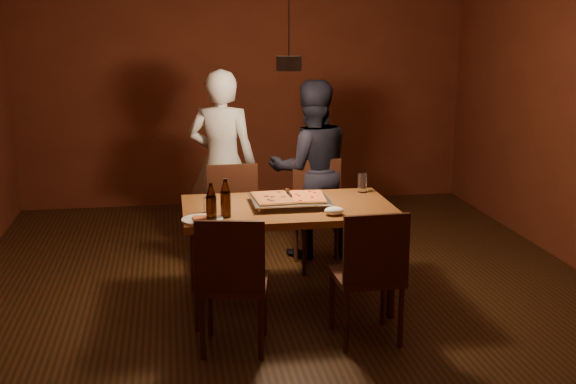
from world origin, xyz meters
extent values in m
plane|color=#3A200F|center=(0.00, 0.00, 0.00)|extent=(6.00, 6.00, 0.00)
plane|color=maroon|center=(0.00, 3.00, 1.40)|extent=(5.00, 0.00, 5.00)
plane|color=maroon|center=(0.00, -3.00, 1.40)|extent=(5.00, 0.00, 5.00)
cube|color=brown|center=(-0.03, -0.12, 0.72)|extent=(1.50, 0.90, 0.05)
cylinder|color=#38190F|center=(-0.70, -0.49, 0.35)|extent=(0.06, 0.06, 0.70)
cylinder|color=#38190F|center=(0.64, -0.49, 0.35)|extent=(0.06, 0.06, 0.70)
cylinder|color=#38190F|center=(-0.70, 0.25, 0.35)|extent=(0.06, 0.06, 0.70)
cylinder|color=#38190F|center=(0.64, 0.25, 0.35)|extent=(0.06, 0.06, 0.70)
cube|color=#38190F|center=(-0.35, 0.54, 0.43)|extent=(0.43, 0.43, 0.04)
cube|color=#38190F|center=(-0.35, 0.73, 0.67)|extent=(0.42, 0.04, 0.45)
cube|color=#38190F|center=(0.38, 0.63, 0.43)|extent=(0.43, 0.43, 0.04)
cube|color=#38190F|center=(0.38, 0.82, 0.67)|extent=(0.42, 0.04, 0.45)
cube|color=#38190F|center=(-0.48, -0.78, 0.43)|extent=(0.49, 0.49, 0.04)
cube|color=#38190F|center=(-0.52, -0.97, 0.67)|extent=(0.42, 0.11, 0.45)
cube|color=#38190F|center=(0.38, -0.79, 0.43)|extent=(0.43, 0.43, 0.04)
cube|color=#38190F|center=(0.38, -0.98, 0.67)|extent=(0.42, 0.04, 0.45)
cube|color=silver|center=(-0.01, -0.10, 0.77)|extent=(0.59, 0.50, 0.05)
cube|color=maroon|center=(-0.14, -0.10, 0.81)|extent=(0.28, 0.42, 0.02)
cube|color=gold|center=(0.12, -0.11, 0.81)|extent=(0.27, 0.40, 0.02)
cylinder|color=black|center=(-0.59, -0.47, 0.83)|extent=(0.07, 0.07, 0.17)
cone|color=black|center=(-0.59, -0.47, 0.97)|extent=(0.07, 0.07, 0.09)
cylinder|color=black|center=(-0.49, -0.36, 0.84)|extent=(0.07, 0.07, 0.17)
cone|color=black|center=(-0.49, -0.36, 0.97)|extent=(0.07, 0.07, 0.10)
cylinder|color=silver|center=(-0.60, -0.23, 0.80)|extent=(0.07, 0.07, 0.11)
cylinder|color=silver|center=(0.61, 0.19, 0.82)|extent=(0.07, 0.07, 0.15)
cylinder|color=white|center=(-0.65, -0.43, 0.76)|extent=(0.28, 0.28, 0.02)
cube|color=gold|center=(-0.65, -0.43, 0.77)|extent=(0.12, 0.10, 0.01)
ellipsoid|color=white|center=(0.24, -0.42, 0.78)|extent=(0.14, 0.10, 0.06)
imported|color=silver|center=(-0.40, 1.18, 0.82)|extent=(0.69, 0.55, 1.64)
imported|color=black|center=(0.36, 1.00, 0.78)|extent=(0.78, 0.62, 1.55)
cylinder|color=black|center=(0.00, 0.00, 1.75)|extent=(0.18, 0.18, 0.10)
camera|label=1|loc=(-0.84, -5.06, 2.05)|focal=45.00mm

